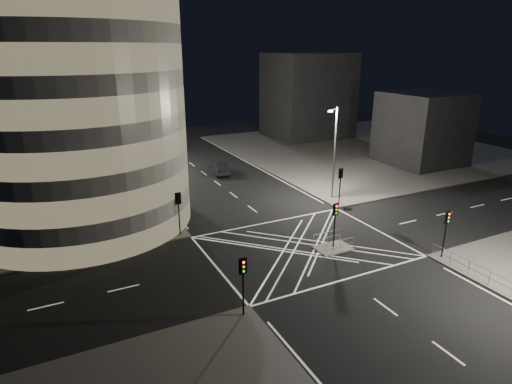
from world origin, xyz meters
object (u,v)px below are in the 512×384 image
central_island (333,248)px  sedan (220,168)px  traffic_signal_fl (178,206)px  street_lamp_left_near (155,164)px  traffic_signal_island (335,217)px  traffic_signal_nl (243,276)px  street_lamp_right_far (334,150)px  traffic_signal_fr (340,180)px  traffic_signal_nr (446,225)px  street_lamp_left_far (121,132)px

central_island → sedan: bearing=90.5°
traffic_signal_fl → street_lamp_left_near: bearing=97.0°
traffic_signal_fl → traffic_signal_island: bearing=-37.5°
traffic_signal_nl → street_lamp_right_far: size_ratio=0.40×
traffic_signal_fr → traffic_signal_nr: same height
central_island → street_lamp_left_far: street_lamp_left_far is taller
traffic_signal_fr → traffic_signal_island: 10.73m
street_lamp_right_far → traffic_signal_nl: bearing=-139.1°
traffic_signal_fr → traffic_signal_fl: bearing=180.0°
traffic_signal_fr → sedan: (-7.00, 16.80, -2.09)m
traffic_signal_nl → traffic_signal_island: 12.03m
central_island → street_lamp_left_near: 18.52m
street_lamp_left_far → sedan: (11.23, -6.40, -4.72)m
traffic_signal_fr → traffic_signal_island: (-6.80, -8.30, 0.00)m
central_island → traffic_signal_island: (0.00, 0.00, 2.84)m
traffic_signal_fr → traffic_signal_nr: 13.60m
street_lamp_left_near → sedan: street_lamp_left_near is taller
traffic_signal_nr → street_lamp_left_far: 41.15m
sedan → traffic_signal_fl: bearing=65.2°
traffic_signal_fl → traffic_signal_nl: size_ratio=1.00×
central_island → traffic_signal_nl: 12.36m
street_lamp_left_near → traffic_signal_nr: bearing=-45.9°
traffic_signal_fr → street_lamp_left_near: size_ratio=0.40×
traffic_signal_island → traffic_signal_nr: bearing=-37.9°
traffic_signal_nr → street_lamp_left_far: size_ratio=0.40×
traffic_signal_fl → street_lamp_left_near: (-0.64, 5.20, 2.63)m
traffic_signal_nl → street_lamp_left_far: 36.90m
traffic_signal_nl → street_lamp_left_near: street_lamp_left_near is taller
sedan → street_lamp_left_near: bearing=53.4°
traffic_signal_fl → street_lamp_right_far: size_ratio=0.40×
traffic_signal_island → traffic_signal_nl: bearing=-153.9°
central_island → street_lamp_right_far: 13.98m
central_island → street_lamp_left_far: size_ratio=0.30×
central_island → street_lamp_left_near: size_ratio=0.30×
traffic_signal_fl → traffic_signal_fr: same height
traffic_signal_nl → traffic_signal_fr: bearing=37.7°
central_island → street_lamp_right_far: street_lamp_right_far is taller
traffic_signal_fl → traffic_signal_nr: bearing=-37.7°
traffic_signal_fr → street_lamp_right_far: street_lamp_right_far is taller
traffic_signal_nr → sedan: bearing=103.0°
traffic_signal_fl → traffic_signal_fr: (17.60, 0.00, 0.00)m
street_lamp_left_near → street_lamp_left_far: 18.00m
street_lamp_left_far → sedan: bearing=-29.7°
traffic_signal_island → street_lamp_right_far: size_ratio=0.40×
traffic_signal_nl → central_island: bearing=26.1°
traffic_signal_fr → traffic_signal_island: size_ratio=1.00×
street_lamp_left_near → sedan: 16.83m
street_lamp_left_far → street_lamp_left_near: bearing=-90.0°
street_lamp_left_far → traffic_signal_island: bearing=-70.0°
street_lamp_left_near → sedan: size_ratio=2.01×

